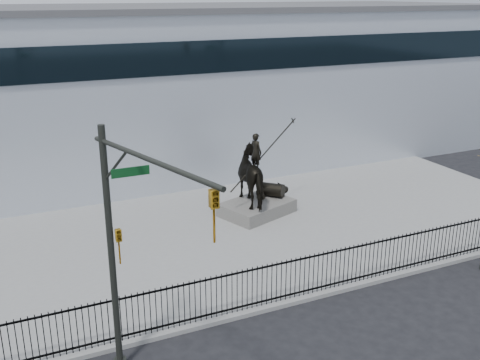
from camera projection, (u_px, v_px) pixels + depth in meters
name	position (u px, v px, depth m)	size (l,w,h in m)	color
ground	(333.00, 314.00, 18.42)	(120.00, 120.00, 0.00)	black
plaza	(243.00, 233.00, 24.41)	(30.00, 12.00, 0.15)	gray
building	(152.00, 88.00, 34.17)	(44.00, 14.00, 9.00)	silver
picket_fence	(314.00, 273.00, 19.20)	(22.10, 0.10, 1.50)	black
statue_plinth	(257.00, 208.00, 26.24)	(3.20, 2.20, 0.60)	#54504C
equestrian_statue	(258.00, 176.00, 25.79)	(3.89, 3.10, 3.47)	black
traffic_signal_left	(127.00, 248.00, 13.90)	(1.52, 4.84, 7.00)	#262823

